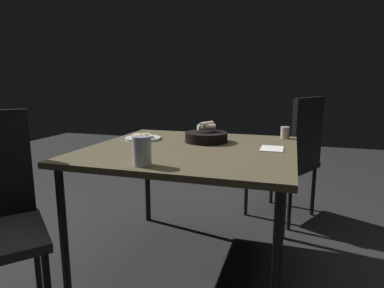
# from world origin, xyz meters

# --- Properties ---
(ground) EXTENTS (8.00, 8.00, 0.00)m
(ground) POSITION_xyz_m (0.00, 0.00, 0.00)
(ground) COLOR #252525
(dining_table) EXTENTS (1.08, 1.13, 0.70)m
(dining_table) POSITION_xyz_m (0.00, 0.00, 0.65)
(dining_table) COLOR #4D452F
(dining_table) RESTS_ON ground
(pizza_plate) EXTENTS (0.22, 0.22, 0.04)m
(pizza_plate) POSITION_xyz_m (0.15, 0.37, 0.72)
(pizza_plate) COLOR white
(pizza_plate) RESTS_ON dining_table
(bread_basket) EXTENTS (0.26, 0.26, 0.12)m
(bread_basket) POSITION_xyz_m (0.18, -0.04, 0.74)
(bread_basket) COLOR black
(bread_basket) RESTS_ON dining_table
(beer_glass) EXTENTS (0.08, 0.08, 0.13)m
(beer_glass) POSITION_xyz_m (-0.45, 0.09, 0.76)
(beer_glass) COLOR silver
(beer_glass) RESTS_ON dining_table
(pepper_shaker) EXTENTS (0.06, 0.06, 0.08)m
(pepper_shaker) POSITION_xyz_m (0.45, -0.49, 0.74)
(pepper_shaker) COLOR #BFB299
(pepper_shaker) RESTS_ON dining_table
(napkin) EXTENTS (0.16, 0.12, 0.00)m
(napkin) POSITION_xyz_m (0.08, -0.43, 0.71)
(napkin) COLOR white
(napkin) RESTS_ON dining_table
(chair_near) EXTENTS (0.59, 0.59, 0.95)m
(chair_near) POSITION_xyz_m (0.84, -0.55, 0.53)
(chair_near) COLOR #252525
(chair_near) RESTS_ON ground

